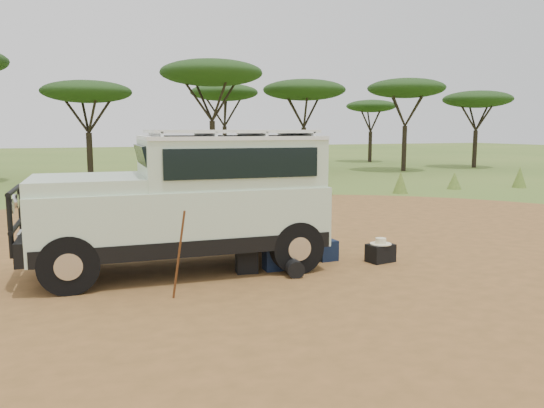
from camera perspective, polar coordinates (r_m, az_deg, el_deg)
name	(u,v)px	position (r m, az deg, el deg)	size (l,w,h in m)	color
ground	(266,267)	(9.77, -0.69, -6.76)	(140.00, 140.00, 0.00)	#4D6E27
dirt_clearing	(266,266)	(9.77, -0.69, -6.74)	(23.00, 23.00, 0.01)	#925F2F
grass_fringe	(175,193)	(17.95, -10.44, 1.21)	(36.60, 1.60, 0.90)	#4D6E27
acacia_treeline	(141,83)	(29.02, -13.95, 12.50)	(46.70, 13.20, 6.26)	black
safari_vehicle	(190,203)	(9.52, -8.79, 0.13)	(5.25, 2.33, 2.49)	beige
walking_staff	(179,256)	(7.84, -9.99, -5.49)	(0.03, 0.03, 1.38)	brown
backpack_black	(247,259)	(9.30, -2.74, -5.94)	(0.37, 0.27, 0.50)	black
backpack_navy	(276,255)	(9.48, 0.41, -5.48)	(0.43, 0.30, 0.56)	#111F36
backpack_olive	(304,248)	(10.04, 3.42, -4.70)	(0.41, 0.30, 0.57)	#323F1D
duffel_navy	(327,251)	(10.21, 5.99, -5.01)	(0.35, 0.26, 0.40)	#111F36
hard_case	(380,253)	(10.27, 11.58, -5.20)	(0.49, 0.35, 0.35)	black
stuff_sack	(294,268)	(9.09, 2.42, -6.94)	(0.30, 0.30, 0.30)	black
safari_hat	(381,242)	(10.22, 11.62, -4.02)	(0.40, 0.40, 0.12)	beige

